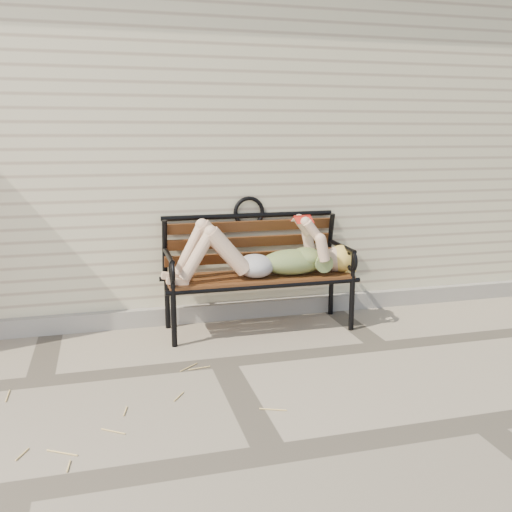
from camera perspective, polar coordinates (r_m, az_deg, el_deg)
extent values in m
plane|color=gray|center=(4.19, -3.33, -10.59)|extent=(80.00, 80.00, 0.00)
cube|color=beige|center=(6.84, -8.70, 10.97)|extent=(8.00, 4.00, 3.00)
cube|color=gray|center=(5.06, -5.59, -5.68)|extent=(8.00, 0.10, 0.15)
cylinder|color=black|center=(4.45, -8.22, -6.22)|extent=(0.04, 0.04, 0.45)
cylinder|color=black|center=(4.88, -8.86, -4.60)|extent=(0.04, 0.04, 0.45)
cylinder|color=black|center=(4.84, 9.56, -4.77)|extent=(0.04, 0.04, 0.45)
cylinder|color=black|center=(5.24, 7.52, -3.41)|extent=(0.04, 0.04, 0.45)
cube|color=#502814|center=(4.74, 0.31, -2.13)|extent=(1.52, 0.49, 0.03)
cylinder|color=black|center=(4.54, 1.06, -3.05)|extent=(1.61, 0.04, 0.04)
cylinder|color=black|center=(4.96, -0.38, -1.74)|extent=(1.61, 0.04, 0.04)
torus|color=black|center=(4.96, -0.71, 4.41)|extent=(0.28, 0.04, 0.28)
ellipsoid|color=#0B374F|center=(4.76, 3.67, -0.59)|extent=(0.54, 0.31, 0.21)
ellipsoid|color=#0B374F|center=(4.80, 5.04, -0.10)|extent=(0.26, 0.30, 0.16)
ellipsoid|color=#A7A7AC|center=(4.68, -0.06, -1.00)|extent=(0.30, 0.34, 0.19)
sphere|color=#D1A38D|center=(4.90, 8.01, -0.33)|extent=(0.22, 0.22, 0.22)
ellipsoid|color=#EDBC59|center=(4.92, 8.55, -0.24)|extent=(0.25, 0.25, 0.23)
cube|color=#B31E14|center=(4.72, 4.66, 3.98)|extent=(0.14, 0.02, 0.02)
cube|color=white|center=(4.69, 4.82, 3.58)|extent=(0.14, 0.09, 0.05)
cube|color=white|center=(4.77, 4.48, 3.73)|extent=(0.14, 0.09, 0.05)
cube|color=#B31E14|center=(4.68, 4.84, 3.63)|extent=(0.15, 0.09, 0.05)
cube|color=#B31E14|center=(4.77, 4.47, 3.78)|extent=(0.15, 0.09, 0.05)
cylinder|color=#DCB96B|center=(4.01, -17.41, -12.14)|extent=(0.02, 0.09, 0.01)
cylinder|color=#DCB96B|center=(2.89, -12.03, -21.98)|extent=(0.16, 0.05, 0.01)
cylinder|color=#DCB96B|center=(3.74, -17.54, -14.00)|extent=(0.03, 0.14, 0.01)
cylinder|color=#DCB96B|center=(3.47, -8.24, -15.65)|extent=(0.10, 0.13, 0.01)
cylinder|color=#DCB96B|center=(3.08, -6.40, -19.50)|extent=(0.12, 0.06, 0.01)
cylinder|color=#DCB96B|center=(3.57, -17.87, -15.28)|extent=(0.03, 0.16, 0.01)
cylinder|color=#DCB96B|center=(3.25, -3.43, -17.64)|extent=(0.16, 0.05, 0.01)
cylinder|color=#DCB96B|center=(3.51, -20.91, -16.07)|extent=(0.13, 0.05, 0.01)
cylinder|color=#DCB96B|center=(4.02, -1.82, -11.52)|extent=(0.10, 0.11, 0.01)
cylinder|color=#DCB96B|center=(2.94, -18.18, -21.75)|extent=(0.09, 0.13, 0.01)
cylinder|color=#DCB96B|center=(3.11, 2.69, -19.07)|extent=(0.18, 0.02, 0.01)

